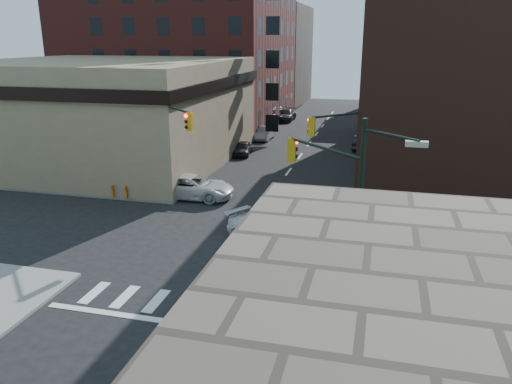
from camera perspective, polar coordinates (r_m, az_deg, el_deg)
The scene contains 29 objects.
ground at distance 27.63m, azimuth -2.45°, elevation -5.97°, with size 140.00×140.00×0.00m, color black.
sidewalk_nw at distance 65.53m, azimuth -13.73°, elevation 7.23°, with size 34.00×54.50×0.15m, color gray.
bank_building at distance 47.96m, azimuth -16.68°, elevation 8.86°, with size 22.00×22.00×9.00m, color #90815E.
apartment_block at distance 69.33m, azimuth -8.10°, elevation 17.98°, with size 25.00×25.00×24.00m, color maroon.
commercial_row_ne at distance 47.30m, azimuth 21.44°, elevation 11.36°, with size 14.00×34.00×14.00m, color #45251B.
filler_nw at distance 89.46m, azimuth -0.97°, elevation 15.36°, with size 20.00×18.00×16.00m, color brown.
filler_ne at distance 82.72m, azimuth 19.29°, elevation 12.90°, with size 16.00×16.00×12.00m, color maroon.
signal_pole_se at distance 19.84m, azimuth 9.64°, elevation -1.41°, with size 5.40×5.27×8.00m.
signal_pole_nw at distance 33.11m, azimuth -9.68°, elevation 5.59°, with size 3.58×3.67×8.00m.
signal_pole_ne at distance 30.41m, azimuth 11.02°, elevation 4.49°, with size 3.67×3.58×8.00m.
tree_ne_near at distance 50.85m, azimuth 14.36°, elevation 8.33°, with size 3.00×3.00×4.85m.
tree_ne_far at distance 58.77m, azimuth 14.43°, elevation 9.46°, with size 3.00×3.00×4.85m.
police_car at distance 27.26m, azimuth 1.31°, elevation -4.57°, with size 2.12×5.20×1.51m, color white.
pickup at distance 35.49m, azimuth -7.27°, elevation 0.62°, with size 2.72×5.89×1.64m, color silver.
parked_car_wnear at distance 48.40m, azimuth -1.54°, elevation 5.01°, with size 1.54×3.83×1.31m, color black.
parked_car_wfar at distance 55.94m, azimuth 1.04°, elevation 6.73°, with size 1.50×4.29×1.41m, color gray.
parked_car_wdeep at distance 69.07m, azimuth 3.43°, elevation 8.77°, with size 2.17×5.35×1.55m, color black.
parked_car_enear at distance 52.12m, azimuth 11.94°, elevation 5.57°, with size 1.45×4.17×1.37m, color black.
parked_car_efar at distance 63.95m, azimuth 12.47°, elevation 7.67°, with size 1.70×4.23×1.44m, color #93969B.
pedestrian_a at distance 35.36m, azimuth -9.48°, elevation 1.02°, with size 0.73×0.48×2.00m, color black.
pedestrian_b at distance 39.34m, azimuth -13.79°, elevation 2.22°, with size 0.85×0.67×1.76m, color black.
pedestrian_c at distance 40.06m, azimuth -16.85°, elevation 2.27°, with size 1.05×0.44×1.80m, color #202531.
barrel_road at distance 31.33m, azimuth 7.04°, elevation -2.30°, with size 0.53×0.53×0.95m, color #DD610A.
barrel_bank at distance 35.45m, azimuth -5.72°, elevation 0.15°, with size 0.59×0.59×1.05m, color #D94A0A.
barricade_se_a at distance 19.28m, azimuth 12.55°, elevation -15.51°, with size 1.12×0.56×0.84m, color #E8580A, non-canonical shape.
barricade_se_b at distance 19.81m, azimuth 15.90°, elevation -14.66°, with size 1.25×0.63×0.94m, color #D25509, non-canonical shape.
barricade_se_c at distance 16.84m, azimuth 9.55°, elevation -20.78°, with size 1.10×0.55×0.83m, color #F1560B, non-canonical shape.
barricade_nw_a at distance 37.86m, azimuth -12.85°, elevation 1.07°, with size 1.28×0.64×0.96m, color #D24D09, non-canonical shape.
barricade_nw_b at distance 36.11m, azimuth -15.10°, elevation 0.18°, with size 1.37×0.69×1.03m, color #E35E0A, non-canonical shape.
Camera 1 is at (7.37, -24.31, 10.86)m, focal length 35.00 mm.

